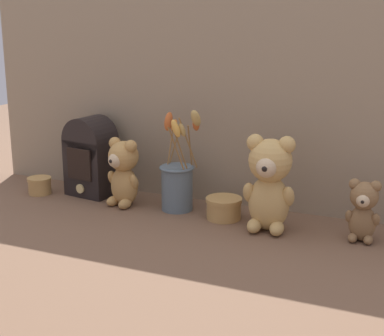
% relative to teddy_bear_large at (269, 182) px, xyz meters
% --- Properties ---
extents(ground_plane, '(4.00, 4.00, 0.00)m').
position_rel_teddy_bear_large_xyz_m(ground_plane, '(-0.25, 0.02, -0.14)').
color(ground_plane, brown).
extents(backdrop_wall, '(1.58, 0.02, 0.68)m').
position_rel_teddy_bear_large_xyz_m(backdrop_wall, '(-0.25, 0.19, 0.20)').
color(backdrop_wall, gray).
rests_on(backdrop_wall, ground).
extents(teddy_bear_large, '(0.15, 0.14, 0.27)m').
position_rel_teddy_bear_large_xyz_m(teddy_bear_large, '(0.00, 0.00, 0.00)').
color(teddy_bear_large, tan).
rests_on(teddy_bear_large, ground).
extents(teddy_bear_medium, '(0.12, 0.11, 0.21)m').
position_rel_teddy_bear_large_xyz_m(teddy_bear_medium, '(-0.47, 0.03, -0.03)').
color(teddy_bear_medium, tan).
rests_on(teddy_bear_medium, ground).
extents(teddy_bear_small, '(0.09, 0.08, 0.17)m').
position_rel_teddy_bear_large_xyz_m(teddy_bear_small, '(0.25, 0.02, -0.05)').
color(teddy_bear_small, olive).
rests_on(teddy_bear_small, ground).
extents(flower_vase, '(0.16, 0.13, 0.32)m').
position_rel_teddy_bear_large_xyz_m(flower_vase, '(-0.30, 0.06, -0.05)').
color(flower_vase, slate).
rests_on(flower_vase, ground).
extents(vintage_radio, '(0.16, 0.13, 0.26)m').
position_rel_teddy_bear_large_xyz_m(vintage_radio, '(-0.63, 0.09, -0.01)').
color(vintage_radio, black).
rests_on(vintage_radio, ground).
extents(decorative_tin_tall, '(0.08, 0.08, 0.06)m').
position_rel_teddy_bear_large_xyz_m(decorative_tin_tall, '(-0.79, 0.02, -0.11)').
color(decorative_tin_tall, tan).
rests_on(decorative_tin_tall, ground).
extents(decorative_tin_short, '(0.11, 0.11, 0.06)m').
position_rel_teddy_bear_large_xyz_m(decorative_tin_short, '(-0.15, 0.04, -0.11)').
color(decorative_tin_short, tan).
rests_on(decorative_tin_short, ground).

